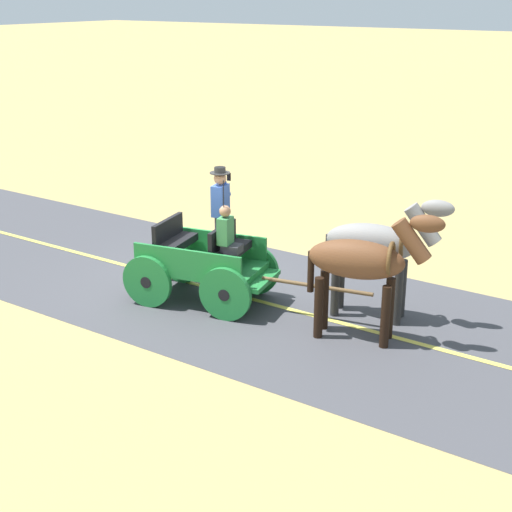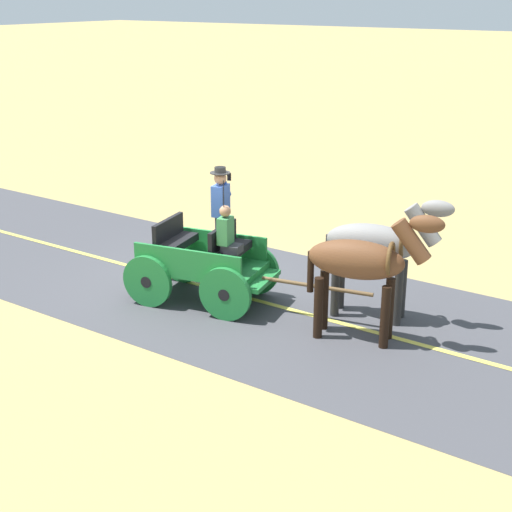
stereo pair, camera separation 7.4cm
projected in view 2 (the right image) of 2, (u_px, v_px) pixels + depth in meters
ground_plane at (201, 286)px, 14.41m from camera, size 200.00×200.00×0.00m
road_surface at (201, 286)px, 14.40m from camera, size 5.28×160.00×0.01m
road_centre_stripe at (201, 285)px, 14.40m from camera, size 0.12×160.00×0.00m
horse_drawn_carriage at (206, 259)px, 13.46m from camera, size 1.87×4.51×2.50m
horse_near_side at (377, 245)px, 12.59m from camera, size 0.91×2.15×2.21m
horse_off_side at (363, 263)px, 11.78m from camera, size 0.94×2.14×2.21m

